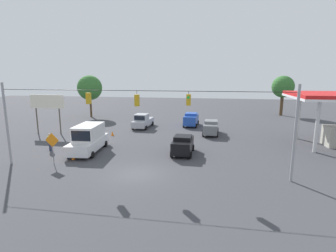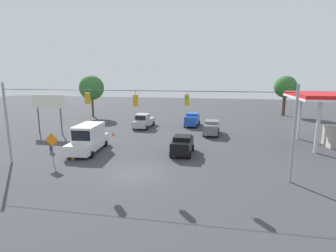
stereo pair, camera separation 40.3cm
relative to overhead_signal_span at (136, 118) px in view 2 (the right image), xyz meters
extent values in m
plane|color=#3D3D42|center=(-0.03, 0.51, -4.47)|extent=(140.00, 140.00, 0.00)
cylinder|color=#939399|center=(-11.72, 0.00, -0.90)|extent=(0.20, 0.20, 7.16)
cylinder|color=#939399|center=(11.66, 0.00, -0.90)|extent=(0.20, 0.20, 7.16)
cylinder|color=black|center=(-0.03, 0.00, 2.10)|extent=(23.39, 0.04, 0.04)
cube|color=gold|center=(-4.03, 0.00, 1.46)|extent=(0.32, 0.36, 0.84)
cylinder|color=black|center=(-4.03, 0.00, 1.99)|extent=(0.03, 0.03, 0.22)
cylinder|color=green|center=(-4.03, 0.19, 1.65)|extent=(0.20, 0.02, 0.20)
cube|color=gold|center=(-0.03, 0.00, 1.35)|extent=(0.32, 0.36, 0.89)
cylinder|color=black|center=(-0.03, 0.00, 1.95)|extent=(0.03, 0.03, 0.30)
cylinder|color=orange|center=(-0.03, 0.19, 1.55)|extent=(0.20, 0.02, 0.20)
cube|color=gold|center=(3.97, 0.00, 1.46)|extent=(0.32, 0.36, 0.89)
cylinder|color=black|center=(3.97, 0.00, 2.00)|extent=(0.03, 0.03, 0.20)
cylinder|color=orange|center=(3.97, 0.19, 1.66)|extent=(0.20, 0.02, 0.20)
cube|color=#A8AAB2|center=(4.36, -17.88, -3.70)|extent=(2.25, 5.39, 0.90)
cube|color=#A8AAB2|center=(4.39, -17.25, -2.80)|extent=(1.91, 2.00, 0.90)
cube|color=black|center=(4.44, -16.29, -2.80)|extent=(1.58, 0.10, 0.63)
cylinder|color=black|center=(5.43, -16.22, -4.15)|extent=(0.25, 0.65, 0.64)
cylinder|color=black|center=(3.47, -16.11, -4.15)|extent=(0.25, 0.65, 0.64)
cylinder|color=black|center=(5.25, -19.65, -4.15)|extent=(0.25, 0.65, 0.64)
cylinder|color=black|center=(3.28, -19.55, -4.15)|extent=(0.25, 0.65, 0.64)
cube|color=slate|center=(-5.71, -14.85, -3.55)|extent=(1.93, 4.58, 1.20)
cube|color=slate|center=(-5.71, -14.85, -2.77)|extent=(1.70, 2.05, 0.36)
cube|color=black|center=(-5.75, -15.86, -2.77)|extent=(1.41, 0.07, 0.25)
cylinder|color=black|center=(-6.65, -16.29, -4.15)|extent=(0.24, 0.65, 0.64)
cylinder|color=black|center=(-4.88, -16.35, -4.15)|extent=(0.24, 0.65, 0.64)
cylinder|color=black|center=(-6.55, -13.35, -4.15)|extent=(0.24, 0.65, 0.64)
cylinder|color=black|center=(-4.78, -13.41, -4.15)|extent=(0.24, 0.65, 0.64)
cube|color=silver|center=(6.61, -4.65, -3.65)|extent=(2.83, 6.35, 1.00)
cube|color=silver|center=(6.64, -4.96, -2.43)|extent=(2.46, 4.12, 1.44)
cube|color=black|center=(6.48, -2.98, -2.43)|extent=(1.86, 0.17, 1.01)
cylinder|color=black|center=(7.61, -2.56, -4.15)|extent=(0.27, 0.66, 0.64)
cylinder|color=black|center=(5.29, -2.75, -4.15)|extent=(0.27, 0.66, 0.64)
cylinder|color=black|center=(7.94, -6.56, -4.15)|extent=(0.27, 0.66, 0.64)
cylinder|color=black|center=(5.62, -6.75, -4.15)|extent=(0.27, 0.66, 0.64)
cube|color=#234CB2|center=(-2.67, -20.26, -3.48)|extent=(2.08, 4.33, 1.35)
cube|color=#234CB2|center=(-2.67, -20.26, -2.63)|extent=(1.80, 1.95, 0.36)
cube|color=black|center=(-2.72, -21.20, -2.63)|extent=(1.48, 0.10, 0.25)
cylinder|color=black|center=(-3.67, -21.58, -4.15)|extent=(0.25, 0.65, 0.64)
cylinder|color=black|center=(-1.82, -21.68, -4.15)|extent=(0.25, 0.65, 0.64)
cylinder|color=black|center=(-3.52, -18.84, -4.15)|extent=(0.25, 0.65, 0.64)
cylinder|color=black|center=(-1.67, -18.93, -4.15)|extent=(0.25, 0.65, 0.64)
cube|color=black|center=(-3.03, -5.52, -3.57)|extent=(1.89, 4.01, 1.17)
cube|color=black|center=(-3.03, -5.52, -2.80)|extent=(1.70, 1.78, 0.36)
cube|color=black|center=(-3.05, -6.40, -2.80)|extent=(1.45, 0.05, 0.25)
cylinder|color=black|center=(-3.97, -6.79, -4.15)|extent=(0.23, 0.64, 0.64)
cylinder|color=black|center=(-2.15, -6.83, -4.15)|extent=(0.23, 0.64, 0.64)
cylinder|color=black|center=(-3.91, -4.21, -4.15)|extent=(0.23, 0.64, 0.64)
cylinder|color=black|center=(-2.10, -4.25, -4.15)|extent=(0.23, 0.64, 0.64)
cone|color=orange|center=(6.84, -2.03, -4.18)|extent=(0.36, 0.36, 0.58)
cone|color=orange|center=(6.77, -4.50, -4.18)|extent=(0.36, 0.36, 0.58)
cone|color=orange|center=(6.94, -7.08, -4.18)|extent=(0.36, 0.36, 0.58)
cone|color=orange|center=(6.73, -9.61, -4.18)|extent=(0.36, 0.36, 0.58)
cone|color=orange|center=(6.88, -11.95, -4.18)|extent=(0.36, 0.36, 0.58)
cylinder|color=silver|center=(-16.24, -14.18, -1.73)|extent=(0.36, 0.36, 5.49)
cylinder|color=silver|center=(-16.24, -8.31, -1.73)|extent=(0.36, 0.36, 5.49)
cylinder|color=#4C473D|center=(13.90, -11.50, -2.75)|extent=(0.16, 0.16, 3.44)
cylinder|color=#4C473D|center=(17.23, -11.50, -2.75)|extent=(0.16, 0.16, 3.44)
cube|color=silver|center=(15.56, -11.50, -0.14)|extent=(4.76, 0.12, 1.78)
cylinder|color=slate|center=(7.83, -0.49, -3.57)|extent=(0.06, 0.06, 1.80)
cube|color=orange|center=(7.83, -0.49, -2.27)|extent=(1.27, 0.04, 1.27)
cylinder|color=#2D334C|center=(10.67, -4.31, -4.04)|extent=(0.28, 0.28, 0.87)
cube|color=#D8CC4C|center=(10.67, -4.31, -3.26)|extent=(0.40, 0.24, 0.69)
sphere|color=tan|center=(10.67, -4.31, -2.78)|extent=(0.27, 0.27, 0.27)
cylinder|color=#4C3823|center=(-19.05, -33.85, -2.27)|extent=(0.59, 0.59, 4.41)
sphere|color=#336B2D|center=(-19.05, -33.85, 1.08)|extent=(4.15, 4.15, 4.15)
cylinder|color=#4C3823|center=(16.52, -25.93, -2.37)|extent=(0.38, 0.38, 4.20)
sphere|color=#336B2D|center=(16.52, -25.93, 0.97)|extent=(4.50, 4.50, 4.50)
camera|label=1|loc=(-5.77, 19.57, 3.30)|focal=28.00mm
camera|label=2|loc=(-6.16, 19.50, 3.30)|focal=28.00mm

